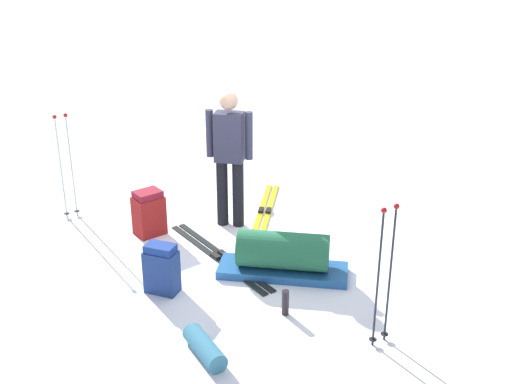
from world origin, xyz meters
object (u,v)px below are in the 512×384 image
(ski_poles_planted_near, at_px, (66,162))
(thermos_bottle, at_px, (285,302))
(skier_standing, at_px, (230,153))
(backpack_large_dark, at_px, (162,269))
(ski_pair_far, at_px, (265,212))
(ski_pair_near, at_px, (219,256))
(gear_sled, at_px, (283,256))
(backpack_bright, at_px, (149,213))
(ski_poles_planted_far, at_px, (385,270))
(sleeping_mat_rolled, at_px, (205,348))

(ski_poles_planted_near, relative_size, thermos_bottle, 5.25)
(skier_standing, xyz_separation_m, backpack_large_dark, (1.08, 1.32, -0.69))
(ski_pair_far, relative_size, ski_poles_planted_near, 1.25)
(ski_pair_near, bearing_deg, gear_sled, 134.53)
(backpack_bright, relative_size, gear_sled, 0.39)
(skier_standing, relative_size, ski_pair_far, 0.99)
(ski_poles_planted_far, bearing_deg, ski_pair_far, -87.63)
(skier_standing, relative_size, ski_poles_planted_near, 1.25)
(sleeping_mat_rolled, bearing_deg, ski_pair_near, -108.16)
(ski_poles_planted_far, bearing_deg, backpack_bright, -59.52)
(backpack_bright, relative_size, ski_poles_planted_near, 0.41)
(skier_standing, distance_m, ski_poles_planted_near, 2.07)
(ski_poles_planted_far, distance_m, thermos_bottle, 1.13)
(skier_standing, xyz_separation_m, sleeping_mat_rolled, (0.90, 2.49, -0.86))
(ski_pair_near, distance_m, sleeping_mat_rolled, 1.79)
(ski_poles_planted_far, bearing_deg, thermos_bottle, -45.86)
(ski_poles_planted_near, bearing_deg, ski_pair_far, 165.64)
(backpack_large_dark, bearing_deg, thermos_bottle, 144.26)
(ski_poles_planted_far, xyz_separation_m, gear_sled, (0.42, -1.40, -0.52))
(ski_pair_near, bearing_deg, sleeping_mat_rolled, 71.84)
(backpack_large_dark, relative_size, ski_poles_planted_far, 0.39)
(skier_standing, xyz_separation_m, ski_pair_near, (0.35, 0.79, -0.94))
(backpack_large_dark, bearing_deg, ski_poles_planted_near, -69.16)
(sleeping_mat_rolled, bearing_deg, ski_pair_far, -117.77)
(skier_standing, distance_m, sleeping_mat_rolled, 2.79)
(ski_poles_planted_far, relative_size, gear_sled, 0.94)
(backpack_large_dark, xyz_separation_m, sleeping_mat_rolled, (-0.17, 1.17, -0.17))
(ski_pair_near, bearing_deg, backpack_large_dark, 35.95)
(ski_pair_far, relative_size, sleeping_mat_rolled, 3.11)
(skier_standing, height_order, ski_pair_far, skier_standing)
(skier_standing, distance_m, gear_sled, 1.56)
(ski_pair_far, height_order, backpack_bright, backpack_bright)
(ski_pair_far, xyz_separation_m, ski_poles_planted_far, (-0.12, 2.96, 0.74))
(gear_sled, relative_size, thermos_bottle, 5.55)
(ski_poles_planted_near, relative_size, gear_sled, 0.95)
(ski_poles_planted_near, relative_size, ski_poles_planted_far, 1.01)
(skier_standing, relative_size, sleeping_mat_rolled, 3.09)
(skier_standing, height_order, sleeping_mat_rolled, skier_standing)
(ski_poles_planted_near, xyz_separation_m, thermos_bottle, (-1.88, 2.91, -0.63))
(ski_poles_planted_far, bearing_deg, sleeping_mat_rolled, -9.79)
(ski_pair_far, bearing_deg, ski_pair_near, 49.13)
(gear_sled, bearing_deg, ski_poles_planted_near, -46.03)
(ski_pair_far, xyz_separation_m, gear_sled, (0.30, 1.57, 0.21))
(ski_poles_planted_far, bearing_deg, backpack_large_dark, -39.97)
(backpack_large_dark, bearing_deg, ski_poles_planted_far, 140.03)
(sleeping_mat_rolled, distance_m, thermos_bottle, 0.98)
(ski_poles_planted_near, height_order, thermos_bottle, ski_poles_planted_near)
(ski_poles_planted_near, height_order, gear_sled, ski_poles_planted_near)
(skier_standing, height_order, backpack_bright, skier_standing)
(backpack_bright, bearing_deg, ski_pair_near, 128.56)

